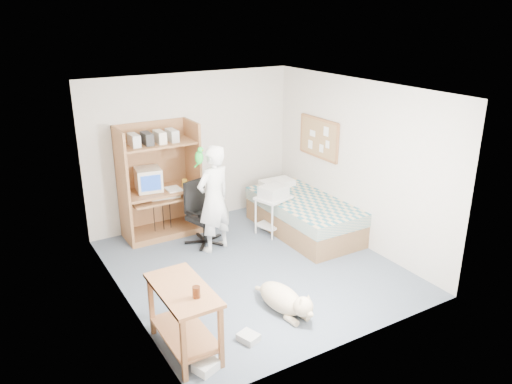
% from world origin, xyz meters
% --- Properties ---
extents(floor, '(4.00, 4.00, 0.00)m').
position_xyz_m(floor, '(0.00, 0.00, 0.00)').
color(floor, '#4B5566').
rests_on(floor, ground).
extents(wall_back, '(3.60, 0.02, 2.50)m').
position_xyz_m(wall_back, '(0.00, 2.00, 1.25)').
color(wall_back, beige).
rests_on(wall_back, floor).
extents(wall_right, '(0.02, 4.00, 2.50)m').
position_xyz_m(wall_right, '(1.80, 0.00, 1.25)').
color(wall_right, beige).
rests_on(wall_right, floor).
extents(wall_left, '(0.02, 4.00, 2.50)m').
position_xyz_m(wall_left, '(-1.80, 0.00, 1.25)').
color(wall_left, beige).
rests_on(wall_left, floor).
extents(ceiling, '(3.60, 4.00, 0.02)m').
position_xyz_m(ceiling, '(0.00, 0.00, 2.50)').
color(ceiling, white).
rests_on(ceiling, wall_back).
extents(computer_hutch, '(1.20, 0.63, 1.80)m').
position_xyz_m(computer_hutch, '(-0.70, 1.74, 0.82)').
color(computer_hutch, brown).
rests_on(computer_hutch, floor).
extents(bed, '(1.02, 2.02, 0.66)m').
position_xyz_m(bed, '(1.30, 0.62, 0.29)').
color(bed, brown).
rests_on(bed, floor).
extents(side_desk, '(0.50, 1.00, 0.75)m').
position_xyz_m(side_desk, '(-1.55, -1.20, 0.49)').
color(side_desk, brown).
rests_on(side_desk, floor).
extents(corkboard, '(0.04, 0.94, 0.66)m').
position_xyz_m(corkboard, '(1.77, 0.90, 1.45)').
color(corkboard, olive).
rests_on(corkboard, wall_right).
extents(office_chair, '(0.55, 0.56, 0.98)m').
position_xyz_m(office_chair, '(-0.28, 1.08, 0.35)').
color(office_chair, black).
rests_on(office_chair, floor).
extents(person, '(0.68, 0.54, 1.62)m').
position_xyz_m(person, '(-0.21, 0.78, 0.81)').
color(person, white).
rests_on(person, floor).
extents(parrot, '(0.12, 0.21, 0.33)m').
position_xyz_m(parrot, '(-0.41, 0.80, 1.48)').
color(parrot, '#169924').
rests_on(parrot, person).
extents(dog, '(0.41, 1.03, 0.39)m').
position_xyz_m(dog, '(-0.25, -1.15, 0.17)').
color(dog, '#D2B98D').
rests_on(dog, floor).
extents(printer_cart, '(0.62, 0.55, 0.62)m').
position_xyz_m(printer_cart, '(0.86, 0.84, 0.41)').
color(printer_cart, silver).
rests_on(printer_cart, floor).
extents(printer, '(0.49, 0.43, 0.18)m').
position_xyz_m(printer, '(0.86, 0.84, 0.71)').
color(printer, beige).
rests_on(printer, printer_cart).
extents(crt_monitor, '(0.43, 0.45, 0.36)m').
position_xyz_m(crt_monitor, '(-0.86, 1.75, 0.95)').
color(crt_monitor, beige).
rests_on(crt_monitor, computer_hutch).
extents(keyboard, '(0.47, 0.22, 0.03)m').
position_xyz_m(keyboard, '(-0.67, 1.58, 0.67)').
color(keyboard, beige).
rests_on(keyboard, computer_hutch).
extents(pencil_cup, '(0.08, 0.08, 0.12)m').
position_xyz_m(pencil_cup, '(-0.30, 1.65, 0.82)').
color(pencil_cup, gold).
rests_on(pencil_cup, computer_hutch).
extents(drink_glass, '(0.08, 0.08, 0.12)m').
position_xyz_m(drink_glass, '(-1.50, -1.43, 0.81)').
color(drink_glass, '#3A1909').
rests_on(drink_glass, side_desk).
extents(floor_box_a, '(0.30, 0.27, 0.10)m').
position_xyz_m(floor_box_a, '(-1.50, -1.61, 0.05)').
color(floor_box_a, white).
rests_on(floor_box_a, floor).
extents(floor_box_b, '(0.24, 0.27, 0.08)m').
position_xyz_m(floor_box_b, '(-0.90, -1.42, 0.04)').
color(floor_box_b, '#B2B2AD').
rests_on(floor_box_b, floor).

